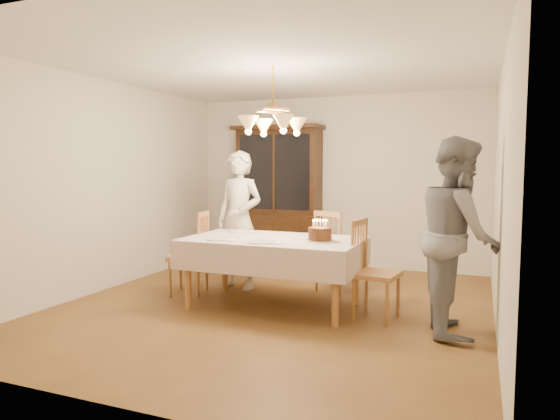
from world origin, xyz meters
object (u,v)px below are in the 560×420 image
at_px(birthday_cake, 320,235).
at_px(chair_far_side, 336,256).
at_px(china_hutch, 278,198).
at_px(elderly_woman, 239,220).
at_px(dining_table, 273,245).

bearing_deg(birthday_cake, chair_far_side, 94.98).
relative_size(china_hutch, elderly_woman, 1.25).
xyz_separation_m(dining_table, elderly_woman, (-0.73, 0.64, 0.18)).
height_order(elderly_woman, birthday_cake, elderly_woman).
distance_m(chair_far_side, elderly_woman, 1.29).
relative_size(chair_far_side, elderly_woman, 0.58).
bearing_deg(elderly_woman, china_hutch, 102.83).
relative_size(dining_table, birthday_cake, 6.33).
height_order(dining_table, chair_far_side, chair_far_side).
height_order(china_hutch, chair_far_side, china_hutch).
height_order(dining_table, china_hutch, china_hutch).
bearing_deg(elderly_woman, birthday_cake, -19.55).
bearing_deg(china_hutch, chair_far_side, -45.73).
bearing_deg(chair_far_side, elderly_woman, -167.12).
distance_m(chair_far_side, birthday_cake, 1.02).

